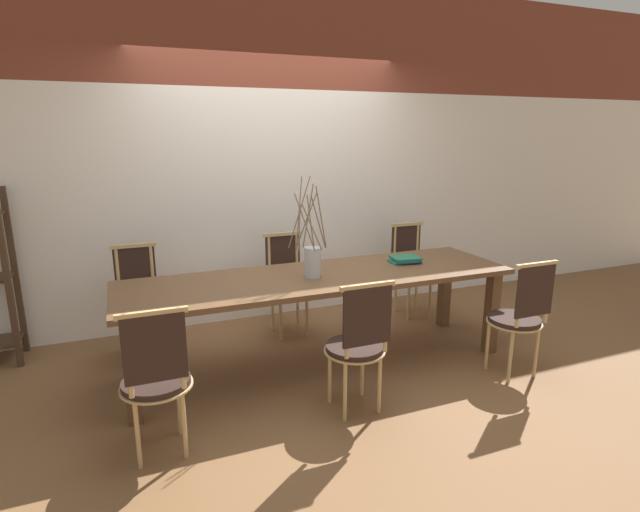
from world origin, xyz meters
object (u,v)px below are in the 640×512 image
(chair_near_center, at_px, (520,314))
(vase_centerpiece, at_px, (312,259))
(book_stack, at_px, (405,259))
(dining_table, at_px, (320,286))
(chair_far_center, at_px, (411,266))

(chair_near_center, distance_m, vase_centerpiece, 1.60)
(chair_near_center, distance_m, book_stack, 1.00)
(dining_table, distance_m, chair_far_center, 1.50)
(chair_near_center, bearing_deg, dining_table, 150.49)
(dining_table, xyz_separation_m, book_stack, (0.81, 0.09, 0.11))
(dining_table, distance_m, chair_near_center, 1.51)
(vase_centerpiece, bearing_deg, dining_table, 21.55)
(vase_centerpiece, bearing_deg, chair_far_center, 29.34)
(dining_table, height_order, vase_centerpiece, vase_centerpiece)
(dining_table, relative_size, book_stack, 11.72)
(book_stack, bearing_deg, vase_centerpiece, -172.59)
(chair_near_center, height_order, vase_centerpiece, vase_centerpiece)
(chair_far_center, relative_size, book_stack, 3.56)
(dining_table, relative_size, chair_far_center, 3.29)
(chair_near_center, xyz_separation_m, chair_far_center, (-0.01, 1.48, 0.00))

